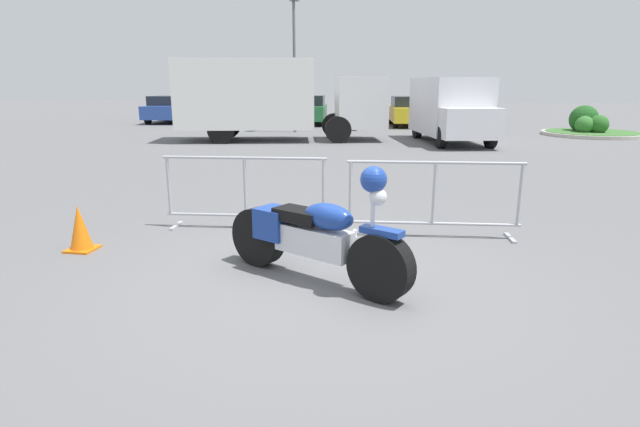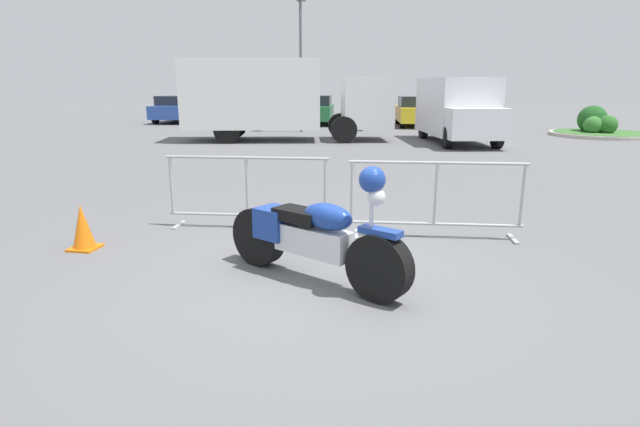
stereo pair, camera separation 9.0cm
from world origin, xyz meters
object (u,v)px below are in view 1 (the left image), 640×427
object	(u,v)px
parked_car_maroon	(358,111)
street_lamp	(294,45)
traffic_cone	(80,229)
parked_car_yellow	(408,111)
pedestrian	(355,111)
delivery_van	(451,108)
crowd_barrier_far	(434,198)
parked_car_black	(216,110)
crowd_barrier_near	(245,192)
parked_car_blue	(169,109)
box_truck	(270,97)
parked_car_green	(309,110)
motorcycle	(314,236)
parked_car_white	(260,109)

from	to	relation	value
parked_car_maroon	street_lamp	bearing A→B (deg)	148.12
traffic_cone	parked_car_yellow	bearing A→B (deg)	78.68
pedestrian	traffic_cone	distance (m)	17.79
delivery_van	parked_car_yellow	xyz separation A→B (m)	(-1.47, 7.40, -0.48)
crowd_barrier_far	parked_car_black	distance (m)	23.05
parked_car_maroon	parked_car_yellow	size ratio (longest dim) A/B	0.91
parked_car_black	parked_car_yellow	distance (m)	10.63
crowd_barrier_far	pedestrian	xyz separation A→B (m)	(-2.71, 16.37, 0.36)
crowd_barrier_near	crowd_barrier_far	xyz separation A→B (m)	(2.69, 0.00, 0.00)
pedestrian	street_lamp	xyz separation A→B (m)	(-2.56, -1.07, 2.79)
parked_car_yellow	street_lamp	world-z (taller)	street_lamp
parked_car_blue	box_truck	bearing A→B (deg)	-141.95
pedestrian	box_truck	bearing A→B (deg)	-91.18
crowd_barrier_far	pedestrian	world-z (taller)	pedestrian
parked_car_yellow	pedestrian	size ratio (longest dim) A/B	2.71
parked_car_maroon	pedestrian	world-z (taller)	pedestrian
parked_car_blue	parked_car_green	distance (m)	7.96
motorcycle	parked_car_maroon	distance (m)	22.13
crowd_barrier_far	parked_car_yellow	size ratio (longest dim) A/B	0.52
pedestrian	parked_car_yellow	bearing A→B (deg)	82.87
parked_car_black	parked_car_yellow	xyz separation A→B (m)	(10.61, -0.63, 0.04)
motorcycle	crowd_barrier_far	size ratio (longest dim) A/B	0.91
box_truck	pedestrian	xyz separation A→B (m)	(2.72, 4.64, -0.72)
crowd_barrier_far	parked_car_green	xyz separation A→B (m)	(-5.56, 20.09, 0.21)
delivery_van	parked_car_maroon	size ratio (longest dim) A/B	1.27
parked_car_white	street_lamp	size ratio (longest dim) A/B	0.83
crowd_barrier_near	street_lamp	world-z (taller)	street_lamp
parked_car_maroon	pedestrian	xyz separation A→B (m)	(0.20, -3.87, 0.23)
parked_car_white	parked_car_green	world-z (taller)	parked_car_white
motorcycle	traffic_cone	xyz separation A→B (m)	(-3.12, 0.52, -0.22)
motorcycle	parked_car_black	bearing A→B (deg)	141.40
delivery_van	parked_car_black	bearing A→B (deg)	-136.23
parked_car_black	delivery_van	bearing A→B (deg)	-129.98
parked_car_black	parked_car_white	world-z (taller)	parked_car_white
motorcycle	parked_car_blue	xyz separation A→B (m)	(-12.17, 21.83, 0.24)
delivery_van	traffic_cone	xyz separation A→B (m)	(-5.68, -13.62, -0.95)
motorcycle	parked_car_blue	world-z (taller)	parked_car_blue
pedestrian	delivery_van	bearing A→B (deg)	-16.91
crowd_barrier_far	parked_car_yellow	bearing A→B (deg)	90.75
parked_car_blue	crowd_barrier_far	bearing A→B (deg)	-152.29
delivery_van	traffic_cone	bearing A→B (deg)	-35.23
motorcycle	box_truck	bearing A→B (deg)	134.90
parked_car_blue	parked_car_black	bearing A→B (deg)	-89.08
crowd_barrier_far	parked_car_maroon	bearing A→B (deg)	98.18
delivery_van	pedestrian	bearing A→B (deg)	-148.72
parked_car_black	crowd_barrier_near	bearing A→B (deg)	-164.44
parked_car_black	pedestrian	world-z (taller)	pedestrian
motorcycle	parked_car_green	world-z (taller)	parked_car_green
parked_car_black	parked_car_green	xyz separation A→B (m)	(5.30, -0.24, 0.05)
crowd_barrier_far	parked_car_maroon	size ratio (longest dim) A/B	0.57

